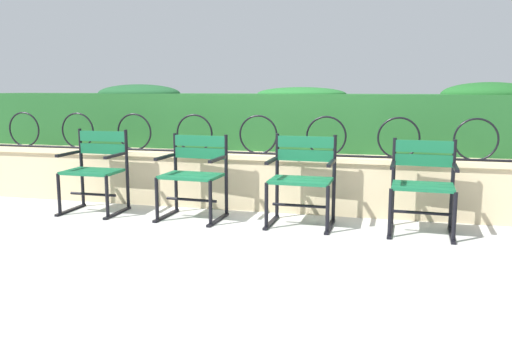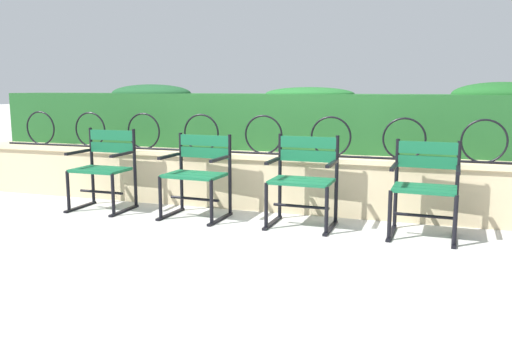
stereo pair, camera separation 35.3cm
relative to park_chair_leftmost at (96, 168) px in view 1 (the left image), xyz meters
name	(u,v)px [view 1 (the left image)]	position (x,y,z in m)	size (l,w,h in m)	color
ground_plane	(253,231)	(1.82, -0.37, -0.46)	(60.00, 60.00, 0.00)	#B7B5AF
stone_wall	(274,181)	(1.82, 0.56, -0.16)	(7.61, 0.41, 0.61)	#C6B289
iron_arch_fence	(260,137)	(1.67, 0.48, 0.33)	(7.06, 0.02, 0.42)	black
hedge_row	(286,119)	(1.84, 1.06, 0.49)	(7.46, 0.65, 0.76)	#1E5123
park_chair_leftmost	(96,168)	(0.00, 0.00, 0.00)	(0.60, 0.53, 0.87)	#145B38
park_chair_centre_left	(194,173)	(1.11, 0.00, 0.00)	(0.64, 0.55, 0.84)	#145B38
park_chair_centre_right	(302,177)	(2.21, 0.00, 0.00)	(0.62, 0.53, 0.86)	#145B38
park_chair_rightmost	(423,183)	(3.31, -0.02, -0.01)	(0.59, 0.55, 0.85)	#145B38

